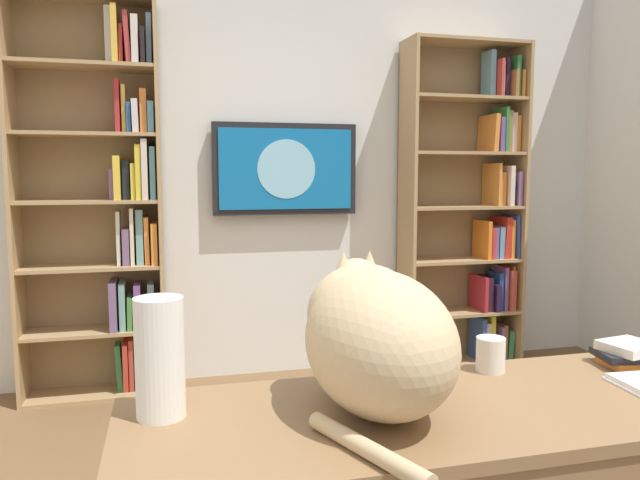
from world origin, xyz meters
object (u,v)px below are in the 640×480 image
at_px(desk, 474,450).
at_px(desk_book_stack, 631,354).
at_px(bookshelf_right, 108,207).
at_px(cat, 374,333).
at_px(wall_mounted_tv, 285,169).
at_px(paper_towel_roll, 160,358).
at_px(bookshelf_left, 475,214).
at_px(coffee_mug, 491,354).

relative_size(desk, desk_book_stack, 8.05).
height_order(bookshelf_right, desk_book_stack, bookshelf_right).
height_order(cat, desk_book_stack, cat).
bearing_deg(wall_mounted_tv, paper_towel_roll, 72.11).
height_order(bookshelf_left, desk, bookshelf_left).
bearing_deg(desk, desk_book_stack, -164.25).
distance_m(desk, desk_book_stack, 0.63).
bearing_deg(bookshelf_left, bookshelf_right, 0.01).
bearing_deg(wall_mounted_tv, desk, 89.34).
xyz_separation_m(bookshelf_left, wall_mounted_tv, (1.26, -0.09, 0.29)).
height_order(bookshelf_left, desk_book_stack, bookshelf_left).
relative_size(coffee_mug, desk_book_stack, 0.46).
height_order(wall_mounted_tv, desk_book_stack, wall_mounted_tv).
xyz_separation_m(bookshelf_left, paper_towel_roll, (2.01, 2.23, -0.15)).
bearing_deg(bookshelf_left, paper_towel_roll, 48.01).
bearing_deg(paper_towel_roll, bookshelf_right, -82.51).
bearing_deg(bookshelf_right, coffee_mug, 118.97).
xyz_separation_m(wall_mounted_tv, desk_book_stack, (-0.56, 2.27, -0.55)).
height_order(desk, paper_towel_roll, paper_towel_roll).
distance_m(paper_towel_roll, desk_book_stack, 1.31).
distance_m(bookshelf_left, desk, 2.71).
relative_size(bookshelf_right, wall_mounted_tv, 2.50).
distance_m(bookshelf_right, desk, 2.61).
xyz_separation_m(cat, desk_book_stack, (-0.82, -0.11, -0.15)).
bearing_deg(desk, bookshelf_right, -66.73).
bearing_deg(coffee_mug, paper_towel_roll, 6.27).
bearing_deg(bookshelf_right, bookshelf_left, -179.99).
bearing_deg(desk, bookshelf_left, -118.70).
bearing_deg(cat, wall_mounted_tv, -96.28).
distance_m(paper_towel_roll, coffee_mug, 0.90).
height_order(bookshelf_right, paper_towel_roll, bookshelf_right).
height_order(paper_towel_roll, desk_book_stack, paper_towel_roll).
distance_m(desk, cat, 0.37).
relative_size(cat, paper_towel_roll, 2.23).
distance_m(bookshelf_right, coffee_mug, 2.46).
bearing_deg(paper_towel_roll, coffee_mug, -173.73).
bearing_deg(bookshelf_right, desk_book_stack, 126.17).
bearing_deg(paper_towel_roll, wall_mounted_tv, -107.89).
relative_size(bookshelf_right, cat, 3.66).
relative_size(desk, coffee_mug, 17.32).
distance_m(bookshelf_right, wall_mounted_tv, 1.07).
bearing_deg(paper_towel_roll, cat, 172.23).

